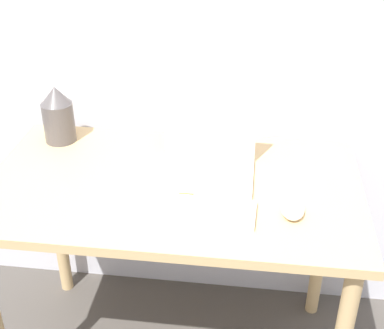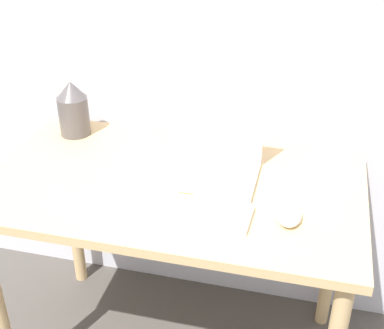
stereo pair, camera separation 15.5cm
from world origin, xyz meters
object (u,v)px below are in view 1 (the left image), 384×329
(mp3_player, at_px, (187,193))
(laptop, at_px, (207,157))
(vase, at_px, (58,115))
(mouse, at_px, (293,208))
(keyboard, at_px, (176,208))

(mp3_player, bearing_deg, laptop, 71.37)
(laptop, bearing_deg, vase, 164.68)
(mouse, xyz_separation_m, mp3_player, (-0.31, 0.06, -0.01))
(vase, xyz_separation_m, mp3_player, (0.49, -0.29, -0.09))
(vase, bearing_deg, mp3_player, -30.33)
(laptop, relative_size, mouse, 2.75)
(laptop, relative_size, keyboard, 0.65)
(laptop, distance_m, vase, 0.56)
(keyboard, height_order, vase, vase)
(vase, height_order, mp3_player, vase)
(keyboard, height_order, mp3_player, keyboard)
(mouse, bearing_deg, laptop, 142.71)
(mouse, relative_size, mp3_player, 2.17)
(mouse, bearing_deg, keyboard, -174.87)
(mp3_player, bearing_deg, vase, 149.67)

